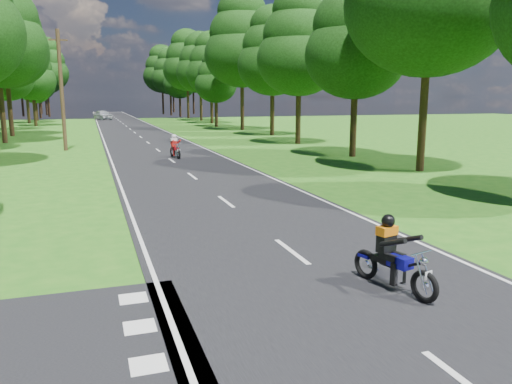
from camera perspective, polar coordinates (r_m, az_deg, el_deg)
name	(u,v)px	position (r m, az deg, el deg)	size (l,w,h in m)	color
ground	(330,281)	(10.20, 8.43, -10.05)	(160.00, 160.00, 0.00)	#236216
main_road	(130,129)	(58.75, -14.19, 6.98)	(7.00, 140.00, 0.02)	black
road_markings	(130,130)	(56.88, -14.18, 6.88)	(7.40, 140.00, 0.01)	silver
treeline	(132,61)	(68.95, -13.96, 14.38)	(40.00, 115.35, 14.78)	black
telegraph_pole	(62,90)	(36.52, -21.33, 10.82)	(1.20, 0.26, 8.00)	#382616
rider_near_blue	(394,253)	(9.75, 15.54, -6.76)	(0.57, 1.72, 1.43)	#0F0C87
rider_far_red	(175,146)	(30.34, -9.24, 5.21)	(0.56, 1.68, 1.40)	#A70C18
distant_car	(103,115)	(84.01, -17.11, 8.42)	(1.80, 4.48, 1.53)	silver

